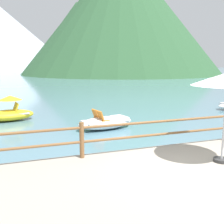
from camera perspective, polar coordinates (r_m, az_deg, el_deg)
The scene contains 5 objects.
ground_plane at distance 45.45m, azimuth -14.58°, elevation 6.41°, with size 200.00×200.00×0.00m, color slate.
dock_railing at distance 8.03m, azimuth 10.48°, elevation -3.48°, with size 23.92×0.12×0.95m.
pedal_boat_2 at distance 14.50m, azimuth -20.72°, elevation -0.12°, with size 2.55×1.50×1.25m.
pedal_boat_4 at distance 11.98m, azimuth -1.27°, elevation -2.15°, with size 2.74×1.61×0.86m.
cliff_headland at distance 70.32m, azimuth 0.44°, elevation 19.25°, with size 47.87×47.87×29.25m.
Camera 1 is at (-3.93, -5.19, 2.88)m, focal length 43.96 mm.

